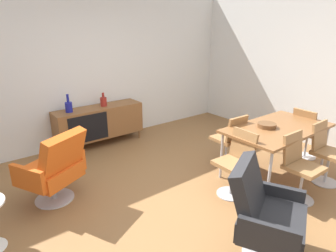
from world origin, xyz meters
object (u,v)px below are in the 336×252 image
Objects in this scene: dining_chair_back_left at (230,139)px; vase_sculptural_dark at (103,101)px; vase_cobalt at (69,106)px; lounge_chair_red at (54,167)px; sideboard at (99,122)px; dining_chair_near_window at (236,161)px; armchair_black_shell at (265,213)px; wooden_bowl_on_table at (267,125)px; dining_table at (278,130)px; dining_chair_far_end at (306,131)px; dining_chair_front_right at (326,151)px; dining_chair_front_left at (299,165)px.

vase_sculptural_dark is at bearing 117.35° from dining_chair_back_left.
lounge_chair_red is (-0.72, -1.39, -0.35)m from vase_cobalt.
vase_cobalt reaches higher than dining_chair_back_left.
sideboard is at bearing 48.07° from lounge_chair_red.
sideboard is 2.40m from dining_chair_back_left.
dining_chair_near_window and dining_chair_back_left have the same top height.
armchair_black_shell is (-0.11, -3.52, -0.34)m from vase_sculptural_dark.
wooden_bowl_on_table is at bearing -61.24° from sideboard.
dining_table is at bearing 29.75° from armchair_black_shell.
dining_chair_far_end is (0.89, 0.00, -0.23)m from dining_table.
wooden_bowl_on_table reaches higher than dining_table.
vase_sculptural_dark is at bearing 118.42° from dining_table.
wooden_bowl_on_table is at bearing 34.78° from armchair_black_shell.
dining_chair_front_right is (1.89, -3.20, 0.03)m from sideboard.
dining_chair_front_left is at bearing -89.82° from dining_chair_back_left.
wooden_bowl_on_table is 0.81m from dining_chair_near_window.
dining_chair_front_left reaches higher than wooden_bowl_on_table.
vase_cobalt is 2.72m from dining_chair_back_left.
armchair_black_shell is at bearing -150.25° from dining_table.
lounge_chair_red is (-2.64, 1.16, -0.30)m from wooden_bowl_on_table.
dining_chair_back_left is (1.08, -2.08, -0.34)m from vase_sculptural_dark.
vase_cobalt is at bearing 62.58° from lounge_chair_red.
dining_chair_front_left is (1.72, -3.20, -0.35)m from vase_cobalt.
vase_sculptural_dark is (0.64, 0.00, -0.01)m from vase_cobalt.
wooden_bowl_on_table is at bearing 175.23° from dining_chair_far_end.
sideboard is at bearing -0.21° from vase_cobalt.
dining_chair_front_left is (0.54, -0.56, 0.00)m from dining_chair_near_window.
armchair_black_shell is at bearing -81.40° from vase_cobalt.
lounge_chair_red is (-3.68, 1.25, -0.00)m from dining_chair_far_end.
armchair_black_shell is at bearing -145.22° from wooden_bowl_on_table.
dining_chair_front_left is at bearing -36.59° from lounge_chair_red.
vase_sculptural_dark is at bearing 0.00° from vase_cobalt.
vase_cobalt is at bearing 98.60° from armchair_black_shell.
dining_chair_front_left is (-0.20, -0.65, -0.30)m from wooden_bowl_on_table.
vase_sculptural_dark is 1.97m from lounge_chair_red.
lounge_chair_red is 1.00× the size of armchair_black_shell.
vase_sculptural_dark is 0.29× the size of dining_chair_back_left.
dining_chair_near_window is 1.00× the size of dining_chair_front_right.
dining_chair_front_left reaches higher than dining_table.
dining_chair_front_left is (1.08, -3.20, -0.34)m from vase_sculptural_dark.
lounge_chair_red reaches higher than dining_chair_far_end.
dining_chair_far_end is at bearing 0.16° from dining_table.
dining_chair_near_window and dining_chair_front_left have the same top height.
dining_chair_near_window is 0.78m from dining_chair_front_left.
vase_cobalt is 1.60m from lounge_chair_red.
vase_cobalt is 4.03m from dining_chair_front_right.
dining_chair_front_left is (1.19, -3.20, 0.03)m from sideboard.
wooden_bowl_on_table is 1.72m from armchair_black_shell.
dining_chair_front_right is (0.35, -0.56, -0.23)m from dining_table.
vase_sculptural_dark is 2.86m from wooden_bowl_on_table.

